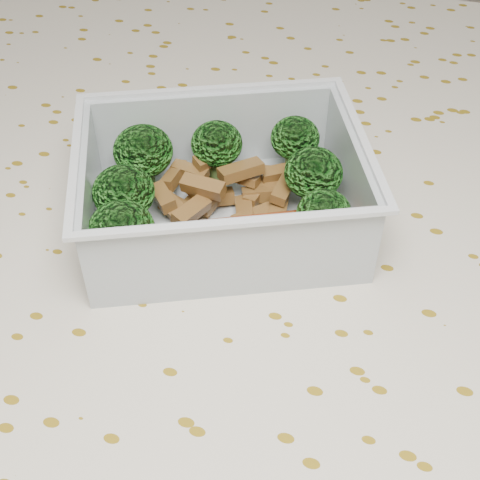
# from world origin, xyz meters

# --- Properties ---
(dining_table) EXTENTS (1.40, 0.90, 0.75)m
(dining_table) POSITION_xyz_m (0.00, 0.00, 0.67)
(dining_table) COLOR brown
(dining_table) RESTS_ON ground
(tablecloth) EXTENTS (1.46, 0.96, 0.19)m
(tablecloth) POSITION_xyz_m (0.00, 0.00, 0.72)
(tablecloth) COLOR beige
(tablecloth) RESTS_ON dining_table
(lunch_container) EXTENTS (0.25, 0.22, 0.07)m
(lunch_container) POSITION_xyz_m (-0.02, 0.04, 0.78)
(lunch_container) COLOR silver
(lunch_container) RESTS_ON tablecloth
(broccoli_florets) EXTENTS (0.18, 0.17, 0.05)m
(broccoli_florets) POSITION_xyz_m (-0.03, 0.05, 0.79)
(broccoli_florets) COLOR #608C3F
(broccoli_florets) RESTS_ON lunch_container
(meat_pile) EXTENTS (0.11, 0.09, 0.03)m
(meat_pile) POSITION_xyz_m (-0.02, 0.06, 0.77)
(meat_pile) COLOR brown
(meat_pile) RESTS_ON lunch_container
(sausage) EXTENTS (0.16, 0.09, 0.03)m
(sausage) POSITION_xyz_m (0.00, 0.01, 0.78)
(sausage) COLOR #BA4922
(sausage) RESTS_ON lunch_container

